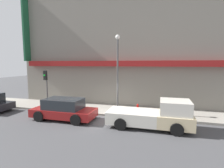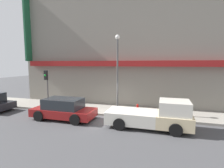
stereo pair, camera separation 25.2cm
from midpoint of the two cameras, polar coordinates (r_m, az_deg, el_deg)
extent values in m
plane|color=#424244|center=(13.67, -2.46, -10.51)|extent=(80.00, 80.00, 0.00)
cube|color=gray|center=(15.11, -0.58, -8.49)|extent=(36.00, 3.18, 0.17)
cube|color=gray|center=(17.64, 2.24, 11.62)|extent=(19.80, 3.00, 11.11)
cube|color=maroon|center=(15.83, 0.71, 6.69)|extent=(18.22, 0.60, 0.50)
cube|color=#195133|center=(20.64, -26.69, 16.49)|extent=(0.20, 0.80, 7.01)
cube|color=beige|center=(11.49, 19.19, -11.00)|extent=(2.09, 1.93, 0.76)
cube|color=silver|center=(11.28, 19.35, -7.16)|extent=(1.77, 1.78, 0.82)
cube|color=silver|center=(11.61, 6.01, -10.48)|extent=(3.13, 1.93, 0.76)
cylinder|color=black|center=(12.49, 19.11, -10.77)|extent=(0.74, 0.22, 0.74)
cylinder|color=black|center=(10.67, 19.75, -13.85)|extent=(0.74, 0.22, 0.74)
cylinder|color=black|center=(12.69, 4.13, -10.14)|extent=(0.74, 0.22, 0.74)
cylinder|color=black|center=(10.89, 2.07, -13.00)|extent=(0.74, 0.22, 0.74)
cube|color=maroon|center=(13.37, -15.95, -8.90)|extent=(4.61, 1.89, 0.57)
cube|color=#23282D|center=(13.21, -16.04, -6.18)|extent=(2.67, 1.70, 0.73)
cylinder|color=black|center=(13.56, -8.59, -9.09)|extent=(0.74, 0.22, 0.74)
cylinder|color=black|center=(11.93, -12.37, -11.38)|extent=(0.74, 0.22, 0.74)
cylinder|color=black|center=(14.92, -18.75, -7.91)|extent=(0.74, 0.22, 0.74)
cylinder|color=black|center=(13.46, -23.33, -9.69)|extent=(0.74, 0.22, 0.74)
cylinder|color=black|center=(18.16, -31.18, -5.95)|extent=(0.74, 0.22, 0.74)
cylinder|color=red|center=(13.90, 7.85, -8.31)|extent=(0.18, 0.18, 0.58)
sphere|color=red|center=(13.80, 7.87, -6.83)|extent=(0.17, 0.17, 0.17)
cylinder|color=#4C4C4C|center=(13.71, 1.31, 2.43)|extent=(0.14, 0.14, 5.71)
sphere|color=silver|center=(13.82, 1.34, 15.07)|extent=(0.36, 0.36, 0.36)
cylinder|color=#4C4C4C|center=(16.21, -20.85, -1.66)|extent=(0.12, 0.12, 3.28)
cube|color=black|center=(15.96, -21.37, 2.68)|extent=(0.28, 0.20, 0.80)
sphere|color=green|center=(15.87, -21.63, 2.64)|extent=(0.16, 0.16, 0.16)
camera|label=1|loc=(0.13, -90.50, -0.06)|focal=28.00mm
camera|label=2|loc=(0.13, 89.50, 0.06)|focal=28.00mm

